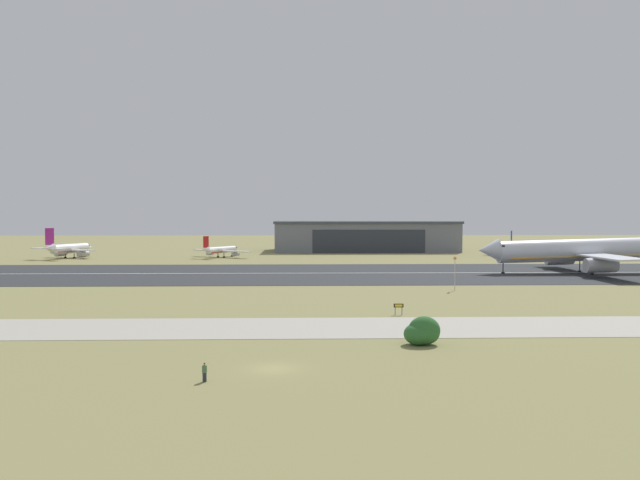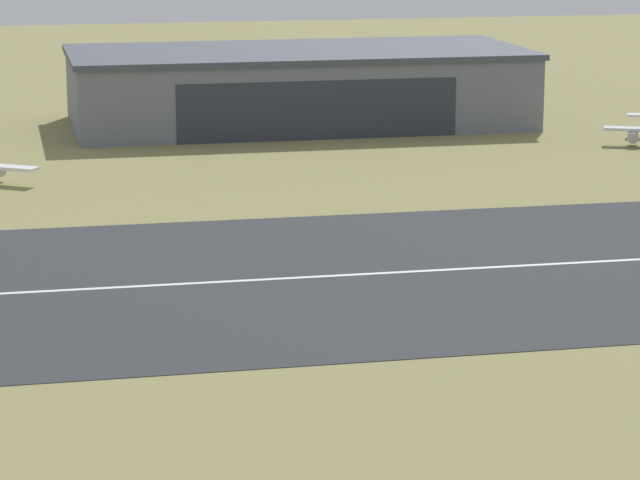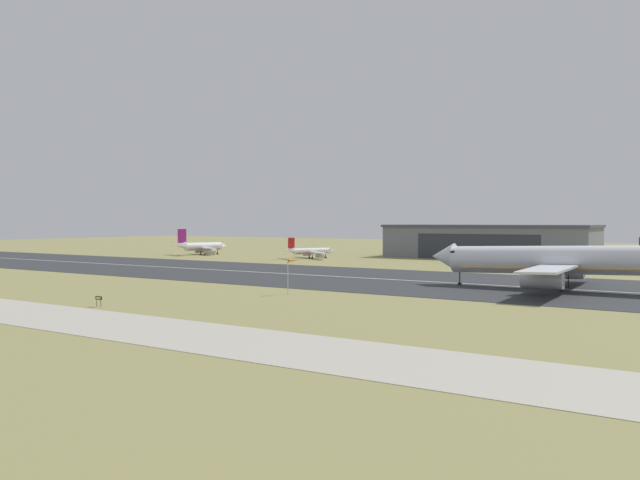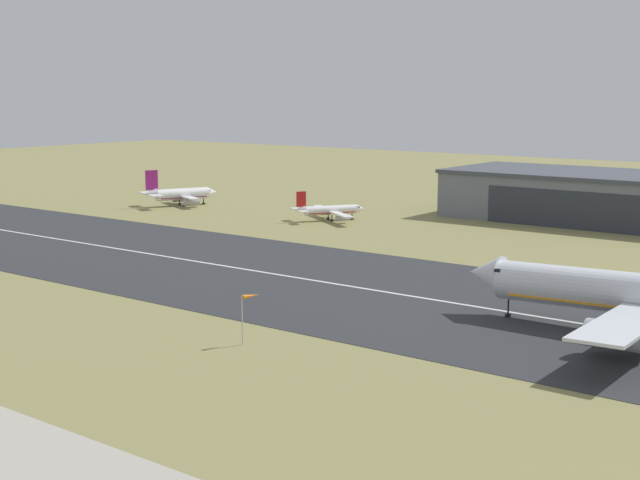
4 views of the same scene
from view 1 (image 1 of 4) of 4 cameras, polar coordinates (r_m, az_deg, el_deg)
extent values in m
plane|color=olive|center=(106.99, -3.08, -5.46)|extent=(677.86, 677.86, 0.00)
cube|color=#2B2D30|center=(154.57, -2.63, -3.05)|extent=(437.86, 54.87, 0.06)
cube|color=silver|center=(154.56, -2.63, -3.04)|extent=(394.07, 0.70, 0.01)
cube|color=#A8A393|center=(80.68, -3.56, -8.00)|extent=(328.39, 14.87, 0.05)
cube|color=slate|center=(252.28, 4.11, 0.27)|extent=(71.33, 32.09, 11.11)
cube|color=#424751|center=(252.14, 4.11, 1.64)|extent=(72.33, 33.09, 0.90)
cube|color=#2D333D|center=(236.32, 4.50, -0.13)|extent=(42.80, 0.12, 8.89)
cylinder|color=silver|center=(167.41, 23.28, -0.83)|extent=(44.86, 6.01, 6.56)
cone|color=silver|center=(158.28, 15.16, -0.90)|extent=(5.11, 5.52, 5.58)
cube|color=black|center=(159.06, 16.09, -0.50)|extent=(1.17, 4.65, 0.47)
cube|color=orange|center=(167.50, 23.27, -1.35)|extent=(40.26, 5.68, 1.20)
cube|color=silver|center=(178.74, 21.24, -0.92)|extent=(6.99, 20.29, 0.57)
cylinder|color=#A8A8B2|center=(176.84, 21.04, -1.58)|extent=(7.22, 3.47, 3.56)
cube|color=silver|center=(155.60, 25.02, -1.44)|extent=(6.99, 20.29, 0.57)
cylinder|color=#A8A8B2|center=(156.56, 24.29, -2.12)|extent=(7.22, 3.47, 3.56)
cylinder|color=black|center=(159.71, 16.39, -2.42)|extent=(0.24, 0.24, 3.11)
cylinder|color=black|center=(159.82, 16.39, -2.90)|extent=(0.84, 0.84, 0.44)
cylinder|color=black|center=(170.47, 22.66, -2.22)|extent=(0.24, 0.24, 3.11)
cylinder|color=black|center=(170.58, 22.65, -2.66)|extent=(0.84, 0.84, 0.44)
cylinder|color=black|center=(164.58, 23.62, -2.39)|extent=(0.24, 0.24, 3.11)
cylinder|color=black|center=(164.69, 23.61, -2.85)|extent=(0.84, 0.84, 0.44)
cylinder|color=white|center=(224.71, -21.89, -0.72)|extent=(8.81, 14.90, 3.18)
cone|color=white|center=(231.19, -20.37, -0.62)|extent=(4.06, 3.89, 3.18)
cone|color=white|center=(218.03, -23.58, -0.69)|extent=(4.14, 4.64, 2.86)
cube|color=black|center=(230.00, -20.64, -0.48)|extent=(2.92, 2.08, 0.44)
cube|color=#991E7A|center=(224.75, -21.88, -0.95)|extent=(8.07, 13.47, 0.20)
cube|color=white|center=(221.24, -20.81, -0.90)|extent=(8.10, 5.43, 0.40)
cylinder|color=#A8A8B2|center=(222.10, -20.83, -1.20)|extent=(3.45, 4.58, 1.97)
cube|color=white|center=(228.73, -22.82, -0.83)|extent=(8.10, 5.43, 0.40)
cylinder|color=#A8A8B2|center=(228.74, -22.61, -1.13)|extent=(3.45, 4.58, 1.97)
cube|color=#991E7A|center=(218.28, -23.49, 0.30)|extent=(1.63, 3.29, 5.41)
cube|color=white|center=(215.31, -22.79, -0.73)|extent=(5.67, 4.71, 0.24)
cube|color=white|center=(221.03, -24.28, -0.68)|extent=(5.67, 4.71, 0.24)
cylinder|color=black|center=(229.38, -20.80, -1.25)|extent=(0.24, 0.24, 1.66)
cylinder|color=black|center=(229.42, -20.80, -1.41)|extent=(0.84, 0.84, 0.44)
cylinder|color=black|center=(223.38, -21.56, -1.36)|extent=(0.24, 0.24, 1.66)
cylinder|color=black|center=(223.42, -21.55, -1.51)|extent=(0.84, 0.84, 0.44)
cylinder|color=black|center=(226.02, -22.26, -1.33)|extent=(0.24, 0.24, 1.66)
cylinder|color=black|center=(226.05, -22.26, -1.48)|extent=(0.84, 0.84, 0.44)
cylinder|color=silver|center=(230.53, 16.93, -0.66)|extent=(7.88, 13.71, 2.62)
cone|color=silver|center=(222.49, 16.76, -0.76)|extent=(3.34, 3.21, 2.62)
cone|color=silver|center=(238.94, 17.10, -0.44)|extent=(3.41, 3.82, 2.36)
cube|color=black|center=(223.75, 16.79, -0.61)|extent=(2.48, 1.89, 0.44)
cube|color=navy|center=(230.57, 16.93, -0.84)|extent=(7.21, 12.39, 0.20)
cube|color=silver|center=(230.75, 15.69, -0.75)|extent=(7.68, 5.05, 0.40)
cylinder|color=#A8A8B2|center=(230.28, 15.82, -1.03)|extent=(2.84, 3.77, 1.63)
cube|color=silver|center=(229.91, 18.16, -0.79)|extent=(7.68, 5.05, 0.40)
cylinder|color=#A8A8B2|center=(229.55, 18.01, -1.06)|extent=(2.84, 3.77, 1.63)
cube|color=navy|center=(238.35, 17.10, 0.29)|extent=(1.39, 2.73, 4.46)
cube|color=silver|center=(239.16, 16.31, -0.45)|extent=(4.67, 3.88, 0.24)
cube|color=silver|center=(238.63, 17.90, -0.48)|extent=(4.67, 3.88, 0.24)
cylinder|color=black|center=(224.98, 16.80, -1.27)|extent=(0.24, 0.24, 1.65)
cylinder|color=black|center=(225.01, 16.80, -1.42)|extent=(0.84, 0.84, 0.44)
cylinder|color=black|center=(231.00, 16.54, -1.18)|extent=(0.24, 0.24, 1.65)
cylinder|color=black|center=(231.04, 16.54, -1.33)|extent=(0.84, 0.84, 0.44)
cylinder|color=black|center=(230.74, 17.32, -1.19)|extent=(0.24, 0.24, 1.65)
cylinder|color=black|center=(230.78, 17.32, -1.34)|extent=(0.84, 0.84, 0.44)
cylinder|color=white|center=(214.54, -9.01, -0.89)|extent=(9.26, 12.58, 2.21)
cone|color=white|center=(220.50, -7.69, -0.80)|extent=(2.94, 2.87, 2.21)
cone|color=white|center=(208.42, -10.45, -0.88)|extent=(3.11, 3.31, 1.99)
cube|color=black|center=(219.64, -7.87, -0.69)|extent=(2.17, 1.95, 0.44)
cube|color=red|center=(214.57, -9.00, -1.05)|extent=(8.43, 11.38, 0.20)
cube|color=white|center=(210.62, -7.61, -1.05)|extent=(10.22, 7.71, 0.40)
cylinder|color=#A8A8B2|center=(211.56, -7.72, -1.29)|extent=(2.71, 3.15, 1.37)
cube|color=white|center=(219.02, -10.25, -0.93)|extent=(10.22, 7.71, 0.40)
cylinder|color=#A8A8B2|center=(218.83, -10.00, -1.18)|extent=(2.71, 3.15, 1.37)
cube|color=red|center=(208.59, -10.39, -0.17)|extent=(1.55, 2.17, 3.75)
cube|color=white|center=(206.57, -9.88, -0.93)|extent=(3.98, 3.61, 0.24)
cube|color=white|center=(210.30, -11.02, -0.88)|extent=(3.98, 3.61, 0.24)
cylinder|color=black|center=(218.92, -8.05, -1.31)|extent=(0.24, 0.24, 1.51)
cylinder|color=black|center=(218.95, -8.05, -1.45)|extent=(0.84, 0.84, 0.44)
cylinder|color=black|center=(213.62, -8.77, -1.40)|extent=(0.24, 0.24, 1.51)
cylinder|color=black|center=(213.65, -8.77, -1.55)|extent=(0.84, 0.84, 0.44)
cylinder|color=black|center=(215.34, -9.31, -1.38)|extent=(0.24, 0.24, 1.51)
cylinder|color=black|center=(215.37, -9.31, -1.52)|extent=(0.84, 0.84, 0.44)
ellipsoid|color=#2D662D|center=(70.84, 8.90, -8.50)|extent=(3.05, 3.06, 2.42)
ellipsoid|color=#2D662D|center=(71.02, 9.50, -8.16)|extent=(3.61, 2.55, 3.18)
ellipsoid|color=#2D662D|center=(71.05, 9.40, -8.45)|extent=(3.70, 2.95, 2.47)
cylinder|color=#B7B7BC|center=(122.09, 12.23, -3.04)|extent=(0.14, 0.14, 6.41)
cone|color=orange|center=(123.18, 12.27, -1.61)|extent=(1.27, 2.44, 0.60)
cylinder|color=#4C4C51|center=(91.22, 6.89, -6.48)|extent=(0.10, 0.10, 1.10)
cylinder|color=#4C4C51|center=(91.37, 7.50, -6.47)|extent=(0.10, 0.10, 1.10)
cube|color=black|center=(91.17, 7.20, -5.96)|extent=(1.41, 0.12, 0.54)
cube|color=yellow|center=(91.11, 7.20, -5.97)|extent=(1.07, 0.02, 0.32)
cube|color=#282B38|center=(56.14, -10.51, -12.23)|extent=(0.32, 0.22, 0.79)
cube|color=#4C6B47|center=(55.96, -10.51, -11.53)|extent=(0.40, 0.24, 0.63)
sphere|color=tan|center=(55.86, -10.52, -11.11)|extent=(0.21, 0.21, 0.21)
sphere|color=black|center=(55.86, -10.52, -11.07)|extent=(0.18, 0.18, 0.18)
camera|label=2|loc=(34.52, -59.29, 41.29)|focal=85.00mm
camera|label=3|loc=(97.79, 72.56, -0.06)|focal=35.00mm
camera|label=4|loc=(110.80, 68.27, 9.67)|focal=50.00mm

